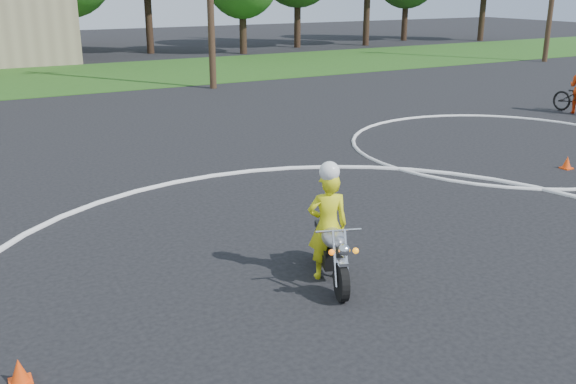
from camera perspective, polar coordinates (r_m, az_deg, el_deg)
ground at (r=7.76m, az=20.63°, el=-15.67°), size 120.00×120.00×0.00m
grass_strip at (r=31.69m, az=-19.42°, el=9.50°), size 120.00×10.00×0.02m
course_markings at (r=11.87m, az=11.83°, el=-2.82°), size 19.05×19.05×0.12m
primary_motorcycle at (r=9.34m, az=3.90°, el=-5.27°), size 0.87×1.77×0.97m
rider_primary_grp at (r=9.30m, az=3.56°, el=-2.74°), size 0.69×0.56×1.79m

